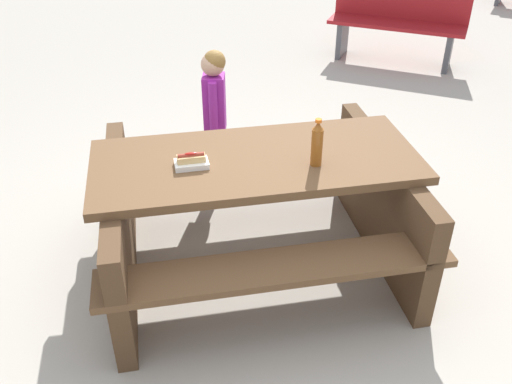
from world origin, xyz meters
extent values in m
plane|color=#ADA599|center=(0.00, 0.00, 0.00)|extent=(30.00, 30.00, 0.00)
cube|color=brown|center=(0.00, 0.00, 0.72)|extent=(1.89, 1.00, 0.05)
cube|color=brown|center=(0.08, 0.55, 0.43)|extent=(1.82, 0.52, 0.04)
cube|color=brown|center=(-0.08, -0.55, 0.43)|extent=(1.82, 0.52, 0.04)
cube|color=#4D3520|center=(0.77, -0.11, 0.35)|extent=(0.29, 1.40, 0.70)
cube|color=#4D3520|center=(-0.77, 0.11, 0.35)|extent=(0.29, 1.40, 0.70)
cylinder|color=brown|center=(-0.28, 0.17, 0.86)|extent=(0.06, 0.06, 0.21)
cone|color=brown|center=(-0.28, 0.17, 0.98)|extent=(0.06, 0.06, 0.04)
cylinder|color=orange|center=(-0.28, 0.17, 1.01)|extent=(0.03, 0.03, 0.02)
cube|color=white|center=(0.36, -0.02, 0.77)|extent=(0.19, 0.13, 0.03)
cube|color=#D8B272|center=(0.36, -0.02, 0.80)|extent=(0.16, 0.07, 0.04)
cylinder|color=maroon|center=(0.36, -0.02, 0.82)|extent=(0.14, 0.04, 0.03)
ellipsoid|color=maroon|center=(0.36, -0.02, 0.83)|extent=(0.07, 0.03, 0.01)
cylinder|color=brown|center=(0.00, -0.89, 0.24)|extent=(0.07, 0.07, 0.47)
cylinder|color=brown|center=(-0.03, -0.99, 0.24)|extent=(0.07, 0.07, 0.47)
cube|color=purple|center=(-0.01, -0.94, 0.68)|extent=(0.19, 0.20, 0.40)
cylinder|color=purple|center=(0.02, -0.84, 0.70)|extent=(0.06, 0.06, 0.34)
cylinder|color=purple|center=(-0.05, -1.03, 0.70)|extent=(0.06, 0.06, 0.34)
sphere|color=tan|center=(-0.01, -0.94, 0.96)|extent=(0.16, 0.16, 0.16)
sphere|color=olive|center=(-0.03, -0.93, 0.98)|extent=(0.15, 0.15, 0.15)
cube|color=maroon|center=(-2.63, -2.88, 0.43)|extent=(1.40, 1.28, 0.04)
cube|color=maroon|center=(-2.75, -3.02, 0.65)|extent=(1.17, 1.01, 0.40)
cube|color=#4C4C51|center=(-2.18, -3.27, 0.21)|extent=(0.28, 0.31, 0.41)
cube|color=#4C4C51|center=(-3.09, -2.49, 0.21)|extent=(0.28, 0.31, 0.41)
camera|label=1|loc=(0.86, 2.54, 2.27)|focal=39.39mm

